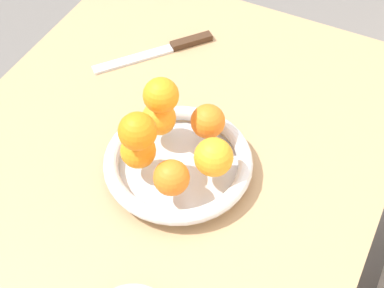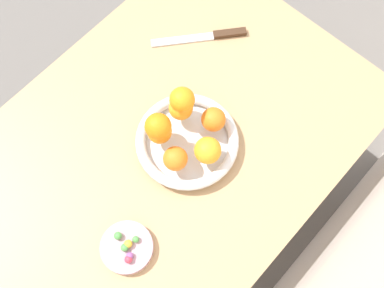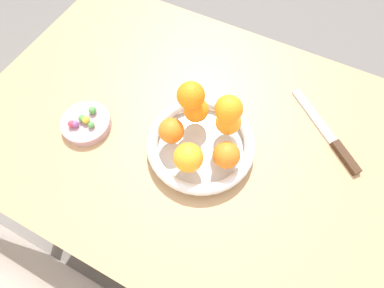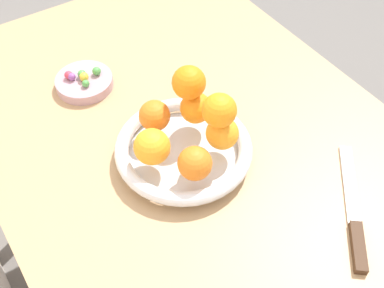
{
  "view_description": "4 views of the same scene",
  "coord_description": "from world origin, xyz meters",
  "px_view_note": "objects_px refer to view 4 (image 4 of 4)",
  "views": [
    {
      "loc": [
        0.5,
        0.34,
        1.54
      ],
      "look_at": [
        -0.04,
        0.08,
        0.84
      ],
      "focal_mm": 55.0,
      "sensor_mm": 36.0,
      "label": 1
    },
    {
      "loc": [
        0.26,
        0.34,
        1.86
      ],
      "look_at": [
        -0.03,
        0.07,
        0.82
      ],
      "focal_mm": 45.0,
      "sensor_mm": 36.0,
      "label": 2
    },
    {
      "loc": [
        -0.18,
        0.34,
        1.38
      ],
      "look_at": [
        -0.04,
        0.08,
        0.82
      ],
      "focal_mm": 28.0,
      "sensor_mm": 36.0,
      "label": 3
    },
    {
      "loc": [
        -0.53,
        0.34,
        1.44
      ],
      "look_at": [
        -0.07,
        0.04,
        0.8
      ],
      "focal_mm": 45.0,
      "sensor_mm": 36.0,
      "label": 4
    }
  ],
  "objects_px": {
    "candy_dish": "(84,82)",
    "candy_ball_1": "(82,74)",
    "candy_ball_5": "(86,84)",
    "dining_table": "(189,160)",
    "orange_5": "(219,110)",
    "orange_1": "(196,108)",
    "candy_ball_3": "(84,77)",
    "candy_ball_2": "(72,77)",
    "fruit_bowl": "(184,150)",
    "candy_ball_4": "(97,71)",
    "orange_2": "(155,116)",
    "orange_3": "(152,147)",
    "knife": "(354,215)",
    "orange_0": "(222,133)",
    "orange_4": "(195,163)",
    "orange_6": "(192,83)",
    "candy_ball_0": "(69,75)"
  },
  "relations": [
    {
      "from": "candy_dish",
      "to": "candy_ball_5",
      "type": "xyz_separation_m",
      "value": [
        -0.03,
        0.01,
        0.02
      ]
    },
    {
      "from": "orange_2",
      "to": "orange_3",
      "type": "relative_size",
      "value": 0.9
    },
    {
      "from": "orange_3",
      "to": "candy_ball_5",
      "type": "distance_m",
      "value": 0.26
    },
    {
      "from": "orange_6",
      "to": "candy_ball_0",
      "type": "distance_m",
      "value": 0.31
    },
    {
      "from": "orange_2",
      "to": "orange_5",
      "type": "height_order",
      "value": "orange_5"
    },
    {
      "from": "dining_table",
      "to": "orange_6",
      "type": "distance_m",
      "value": 0.22
    },
    {
      "from": "orange_4",
      "to": "knife",
      "type": "height_order",
      "value": "orange_4"
    },
    {
      "from": "knife",
      "to": "orange_5",
      "type": "bearing_deg",
      "value": 27.95
    },
    {
      "from": "candy_ball_2",
      "to": "candy_dish",
      "type": "bearing_deg",
      "value": -113.02
    },
    {
      "from": "dining_table",
      "to": "orange_0",
      "type": "height_order",
      "value": "orange_0"
    },
    {
      "from": "candy_ball_3",
      "to": "orange_4",
      "type": "bearing_deg",
      "value": -171.68
    },
    {
      "from": "candy_dish",
      "to": "candy_ball_1",
      "type": "relative_size",
      "value": 6.73
    },
    {
      "from": "knife",
      "to": "orange_4",
      "type": "bearing_deg",
      "value": 44.17
    },
    {
      "from": "orange_3",
      "to": "knife",
      "type": "xyz_separation_m",
      "value": [
        -0.27,
        -0.24,
        -0.07
      ]
    },
    {
      "from": "orange_1",
      "to": "orange_3",
      "type": "bearing_deg",
      "value": 109.03
    },
    {
      "from": "orange_0",
      "to": "candy_ball_2",
      "type": "height_order",
      "value": "orange_0"
    },
    {
      "from": "orange_4",
      "to": "candy_ball_3",
      "type": "relative_size",
      "value": 3.12
    },
    {
      "from": "candy_ball_1",
      "to": "candy_ball_5",
      "type": "bearing_deg",
      "value": 170.12
    },
    {
      "from": "candy_ball_3",
      "to": "candy_ball_5",
      "type": "bearing_deg",
      "value": 164.42
    },
    {
      "from": "orange_4",
      "to": "candy_ball_4",
      "type": "bearing_deg",
      "value": 3.33
    },
    {
      "from": "orange_3",
      "to": "candy_ball_3",
      "type": "relative_size",
      "value": 3.38
    },
    {
      "from": "orange_1",
      "to": "orange_2",
      "type": "relative_size",
      "value": 1.01
    },
    {
      "from": "orange_2",
      "to": "candy_ball_1",
      "type": "bearing_deg",
      "value": 12.7
    },
    {
      "from": "orange_2",
      "to": "candy_ball_1",
      "type": "relative_size",
      "value": 3.24
    },
    {
      "from": "orange_2",
      "to": "orange_6",
      "type": "bearing_deg",
      "value": -105.67
    },
    {
      "from": "orange_1",
      "to": "knife",
      "type": "relative_size",
      "value": 0.28
    },
    {
      "from": "orange_2",
      "to": "orange_5",
      "type": "distance_m",
      "value": 0.14
    },
    {
      "from": "orange_6",
      "to": "candy_ball_1",
      "type": "relative_size",
      "value": 3.41
    },
    {
      "from": "candy_ball_1",
      "to": "knife",
      "type": "xyz_separation_m",
      "value": [
        -0.55,
        -0.24,
        -0.03
      ]
    },
    {
      "from": "candy_ball_0",
      "to": "candy_ball_5",
      "type": "bearing_deg",
      "value": -155.67
    },
    {
      "from": "orange_3",
      "to": "orange_5",
      "type": "xyz_separation_m",
      "value": [
        -0.04,
        -0.11,
        0.06
      ]
    },
    {
      "from": "candy_dish",
      "to": "candy_ball_4",
      "type": "distance_m",
      "value": 0.04
    },
    {
      "from": "dining_table",
      "to": "orange_5",
      "type": "relative_size",
      "value": 18.43
    },
    {
      "from": "orange_5",
      "to": "candy_ball_1",
      "type": "bearing_deg",
      "value": 20.46
    },
    {
      "from": "orange_3",
      "to": "candy_ball_0",
      "type": "distance_m",
      "value": 0.3
    },
    {
      "from": "candy_ball_2",
      "to": "candy_ball_4",
      "type": "bearing_deg",
      "value": -104.77
    },
    {
      "from": "candy_dish",
      "to": "orange_0",
      "type": "distance_m",
      "value": 0.35
    },
    {
      "from": "candy_dish",
      "to": "orange_2",
      "type": "relative_size",
      "value": 2.08
    },
    {
      "from": "orange_0",
      "to": "orange_1",
      "type": "xyz_separation_m",
      "value": [
        0.08,
        0.0,
        -0.0
      ]
    },
    {
      "from": "dining_table",
      "to": "candy_ball_4",
      "type": "relative_size",
      "value": 59.53
    },
    {
      "from": "dining_table",
      "to": "candy_dish",
      "type": "bearing_deg",
      "value": 26.14
    },
    {
      "from": "orange_5",
      "to": "candy_ball_4",
      "type": "distance_m",
      "value": 0.34
    },
    {
      "from": "orange_1",
      "to": "candy_ball_5",
      "type": "bearing_deg",
      "value": 30.78
    },
    {
      "from": "orange_2",
      "to": "candy_ball_5",
      "type": "xyz_separation_m",
      "value": [
        0.19,
        0.06,
        -0.04
      ]
    },
    {
      "from": "fruit_bowl",
      "to": "candy_ball_1",
      "type": "xyz_separation_m",
      "value": [
        0.29,
        0.07,
        0.01
      ]
    },
    {
      "from": "candy_ball_1",
      "to": "candy_ball_2",
      "type": "bearing_deg",
      "value": 76.62
    },
    {
      "from": "candy_ball_0",
      "to": "orange_1",
      "type": "bearing_deg",
      "value": -150.23
    },
    {
      "from": "fruit_bowl",
      "to": "candy_ball_4",
      "type": "distance_m",
      "value": 0.28
    },
    {
      "from": "orange_1",
      "to": "candy_ball_3",
      "type": "xyz_separation_m",
      "value": [
        0.24,
        0.12,
        -0.04
      ]
    },
    {
      "from": "dining_table",
      "to": "candy_dish",
      "type": "relative_size",
      "value": 9.1
    }
  ]
}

